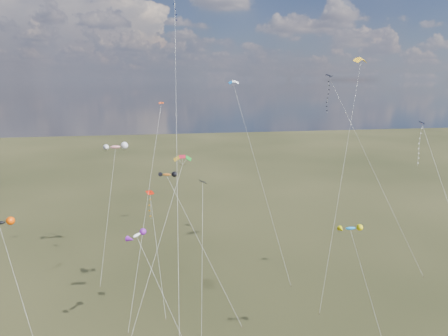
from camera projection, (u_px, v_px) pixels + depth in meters
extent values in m
cube|color=black|center=(329.00, 75.00, 68.87)|extent=(1.42, 1.41, 0.46)
cylinder|color=silver|center=(375.00, 173.00, 66.52)|extent=(11.78, 14.08, 31.76)
cube|color=#332316|center=(423.00, 277.00, 64.16)|extent=(0.10, 0.10, 0.12)
cylinder|color=silver|center=(177.00, 171.00, 42.73)|extent=(2.55, 36.43, 43.00)
cube|color=black|center=(203.00, 182.00, 48.20)|extent=(0.90, 0.95, 0.36)
cylinder|color=silver|center=(202.00, 275.00, 44.89)|extent=(1.72, 10.86, 18.98)
cube|color=red|center=(150.00, 193.00, 57.28)|extent=(1.27, 1.24, 0.38)
cylinder|color=silver|center=(158.00, 253.00, 55.03)|extent=(1.58, 8.36, 15.19)
cube|color=#332316|center=(166.00, 319.00, 52.78)|extent=(0.10, 0.10, 0.12)
cube|color=#080D4B|center=(422.00, 123.00, 56.11)|extent=(0.79, 0.84, 0.34)
cube|color=red|center=(161.00, 103.00, 60.37)|extent=(0.87, 0.85, 0.24)
cylinder|color=silver|center=(146.00, 207.00, 55.10)|extent=(5.40, 16.23, 27.62)
cube|color=#332316|center=(128.00, 333.00, 49.82)|extent=(0.10, 0.10, 0.12)
cylinder|color=silver|center=(342.00, 177.00, 58.48)|extent=(11.50, 15.11, 34.30)
cube|color=#332316|center=(319.00, 314.00, 53.95)|extent=(0.10, 0.10, 0.12)
cylinder|color=silver|center=(259.00, 173.00, 68.38)|extent=(4.68, 22.49, 30.76)
cube|color=#332316|center=(291.00, 286.00, 61.27)|extent=(0.10, 0.10, 0.12)
cylinder|color=silver|center=(153.00, 260.00, 45.60)|extent=(8.17, 11.81, 21.68)
cylinder|color=silver|center=(18.00, 286.00, 48.32)|extent=(6.14, 9.67, 13.11)
ellipsoid|color=#BF5F19|center=(167.00, 175.00, 56.15)|extent=(2.50, 1.43, 0.87)
cylinder|color=silver|center=(203.00, 247.00, 53.63)|extent=(8.72, 10.82, 17.98)
cube|color=#332316|center=(242.00, 327.00, 51.09)|extent=(0.10, 0.10, 0.12)
ellipsoid|color=white|center=(137.00, 235.00, 48.18)|extent=(2.24, 2.60, 0.84)
cylinder|color=silver|center=(164.00, 296.00, 46.54)|extent=(5.92, 7.30, 12.68)
ellipsoid|color=red|center=(115.00, 147.00, 68.87)|extent=(3.60, 1.93, 1.50)
cylinder|color=silver|center=(108.00, 213.00, 64.89)|extent=(2.36, 12.32, 19.70)
cube|color=#332316|center=(100.00, 287.00, 60.89)|extent=(0.10, 0.10, 0.12)
ellipsoid|color=#0E7ACE|center=(350.00, 228.00, 44.24)|extent=(2.40, 0.88, 0.76)
cylinder|color=silver|center=(373.00, 308.00, 42.04)|extent=(2.10, 8.30, 14.91)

